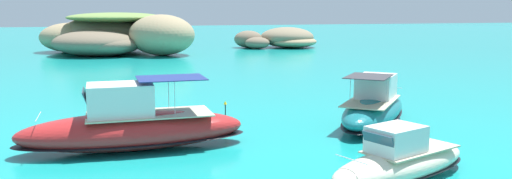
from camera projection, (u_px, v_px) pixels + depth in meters
islet_large at (112, 35)px, 79.55m from camera, size 26.04×27.08×6.22m
islet_small at (284, 39)px, 91.37m from camera, size 16.35×12.86×3.57m
motorboat_cream at (401, 162)px, 20.46m from camera, size 7.88×4.70×2.23m
motorboat_red at (132, 127)px, 24.87m from camera, size 11.03×3.37×3.45m
motorboat_teal at (374, 108)px, 30.42m from camera, size 8.66×9.31×3.07m
channel_buoy at (225, 120)px, 30.00m from camera, size 0.56×0.56×1.48m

